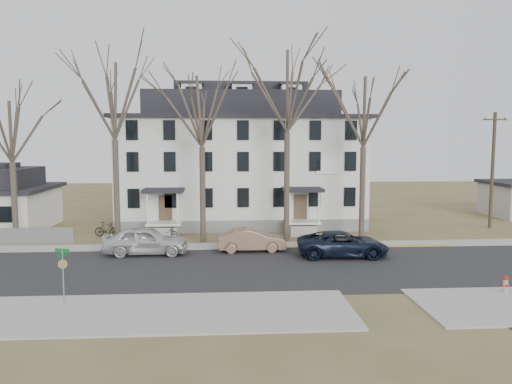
{
  "coord_description": "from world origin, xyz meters",
  "views": [
    {
      "loc": [
        -3.46,
        -25.47,
        7.25
      ],
      "look_at": [
        -1.26,
        9.0,
        3.64
      ],
      "focal_mm": 35.0,
      "sensor_mm": 36.0,
      "label": 1
    }
  ],
  "objects": [
    {
      "name": "tree_bungalow",
      "position": [
        -18.0,
        9.8,
        8.12
      ],
      "size": [
        6.6,
        6.6,
        10.78
      ],
      "color": "#473B31",
      "rests_on": "ground"
    },
    {
      "name": "fire_hydrant",
      "position": [
        9.76,
        -3.33,
        0.45
      ],
      "size": [
        0.37,
        0.34,
        0.88
      ],
      "color": "#B7B7BA",
      "rests_on": "ground"
    },
    {
      "name": "yellow_curb",
      "position": [
        5.0,
        7.1,
        0.0
      ],
      "size": [
        14.0,
        0.25,
        0.06
      ],
      "primitive_type": "cube",
      "color": "gold",
      "rests_on": "ground"
    },
    {
      "name": "ground",
      "position": [
        0.0,
        0.0,
        0.0
      ],
      "size": [
        120.0,
        120.0,
        0.0
      ],
      "primitive_type": "plane",
      "color": "brown",
      "rests_on": "ground"
    },
    {
      "name": "tree_mid_right",
      "position": [
        6.5,
        9.8,
        9.6
      ],
      "size": [
        7.8,
        7.8,
        12.74
      ],
      "color": "#473B31",
      "rests_on": "ground"
    },
    {
      "name": "street_sign",
      "position": [
        -10.62,
        -3.4,
        1.66
      ],
      "size": [
        0.71,
        0.71,
        2.48
      ],
      "rotation": [
        0.0,
        0.0,
        -0.31
      ],
      "color": "gray",
      "rests_on": "ground"
    },
    {
      "name": "tree_far_left",
      "position": [
        -11.0,
        9.8,
        10.34
      ],
      "size": [
        8.4,
        8.4,
        13.72
      ],
      "color": "#473B31",
      "rests_on": "ground"
    },
    {
      "name": "boarding_house",
      "position": [
        -2.0,
        17.95,
        5.38
      ],
      "size": [
        20.8,
        12.36,
        12.05
      ],
      "color": "slate",
      "rests_on": "ground"
    },
    {
      "name": "far_sidewalk",
      "position": [
        0.0,
        8.0,
        0.0
      ],
      "size": [
        120.0,
        2.0,
        0.08
      ],
      "primitive_type": "cube",
      "color": "#A09F97",
      "rests_on": "ground"
    },
    {
      "name": "bicycle_right",
      "position": [
        -12.28,
        11.94,
        0.55
      ],
      "size": [
        1.9,
        0.84,
        1.11
      ],
      "primitive_type": "imported",
      "rotation": [
        0.0,
        0.0,
        1.39
      ],
      "color": "black",
      "rests_on": "ground"
    },
    {
      "name": "utility_pole_far",
      "position": [
        18.5,
        14.0,
        4.9
      ],
      "size": [
        2.0,
        0.28,
        9.5
      ],
      "color": "#3D3023",
      "rests_on": "ground"
    },
    {
      "name": "near_sidewalk_left",
      "position": [
        -8.0,
        -5.0,
        0.0
      ],
      "size": [
        20.0,
        5.0,
        0.08
      ],
      "primitive_type": "cube",
      "color": "#A09F97",
      "rests_on": "ground"
    },
    {
      "name": "car_navy",
      "position": [
        3.88,
        4.58,
        0.78
      ],
      "size": [
        5.74,
        2.83,
        1.57
      ],
      "primitive_type": "imported",
      "rotation": [
        0.0,
        0.0,
        1.53
      ],
      "color": "black",
      "rests_on": "ground"
    },
    {
      "name": "main_road",
      "position": [
        0.0,
        2.0,
        0.0
      ],
      "size": [
        120.0,
        10.0,
        0.04
      ],
      "primitive_type": "cube",
      "color": "#27272A",
      "rests_on": "ground"
    },
    {
      "name": "bicycle_left",
      "position": [
        -7.66,
        11.22,
        0.47
      ],
      "size": [
        1.83,
        1.48,
        0.93
      ],
      "primitive_type": "imported",
      "rotation": [
        0.0,
        0.0,
        1.0
      ],
      "color": "black",
      "rests_on": "ground"
    },
    {
      "name": "car_silver",
      "position": [
        -8.43,
        5.86,
        0.9
      ],
      "size": [
        5.29,
        2.18,
        1.79
      ],
      "primitive_type": "imported",
      "rotation": [
        0.0,
        0.0,
        1.58
      ],
      "color": "silver",
      "rests_on": "ground"
    },
    {
      "name": "tree_center",
      "position": [
        1.0,
        9.8,
        11.08
      ],
      "size": [
        9.0,
        9.0,
        14.7
      ],
      "color": "#473B31",
      "rests_on": "ground"
    },
    {
      "name": "tree_mid_left",
      "position": [
        -5.0,
        9.8,
        9.6
      ],
      "size": [
        7.8,
        7.8,
        12.74
      ],
      "color": "#473B31",
      "rests_on": "ground"
    },
    {
      "name": "car_tan",
      "position": [
        -1.73,
        6.41,
        0.73
      ],
      "size": [
        4.5,
        1.69,
        1.47
      ],
      "primitive_type": "imported",
      "rotation": [
        0.0,
        0.0,
        1.6
      ],
      "color": "#82624B",
      "rests_on": "ground"
    }
  ]
}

